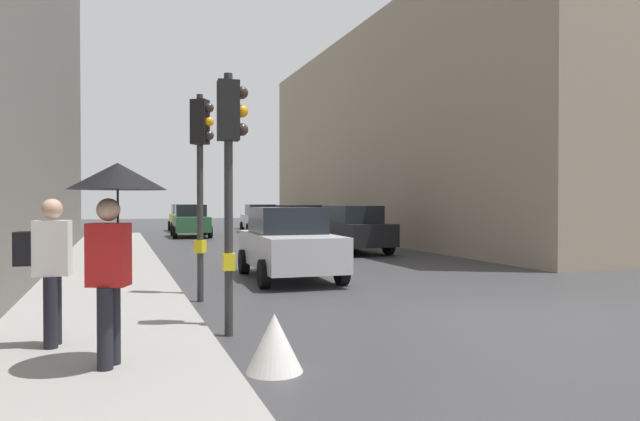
{
  "coord_description": "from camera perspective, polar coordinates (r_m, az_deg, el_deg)",
  "views": [
    {
      "loc": [
        -6.09,
        -7.56,
        1.89
      ],
      "look_at": [
        -0.95,
        6.7,
        1.67
      ],
      "focal_mm": 31.51,
      "sensor_mm": 36.0,
      "label": 1
    }
  ],
  "objects": [
    {
      "name": "car_blue_van",
      "position": [
        26.49,
        -2.37,
        -1.36
      ],
      "size": [
        2.2,
        4.29,
        1.76
      ],
      "color": "navy",
      "rests_on": "ground"
    },
    {
      "name": "warning_sign_triangle",
      "position": [
        6.43,
        -4.66,
        -13.23
      ],
      "size": [
        0.64,
        0.64,
        0.65
      ],
      "primitive_type": "cone",
      "color": "silver",
      "rests_on": "ground"
    },
    {
      "name": "pedestrian_with_umbrella",
      "position": [
        6.23,
        -20.11,
        0.36
      ],
      "size": [
        1.0,
        1.0,
        2.14
      ],
      "color": "black",
      "rests_on": "sidewalk_kerb"
    },
    {
      "name": "pedestrian_with_black_backpack",
      "position": [
        7.47,
        -25.88,
        -4.81
      ],
      "size": [
        0.63,
        0.37,
        1.77
      ],
      "color": "black",
      "rests_on": "sidewalk_kerb"
    },
    {
      "name": "traffic_light_near_right",
      "position": [
        10.88,
        -11.99,
        5.13
      ],
      "size": [
        0.44,
        0.38,
        3.93
      ],
      "color": "#2D2D2D",
      "rests_on": "ground"
    },
    {
      "name": "car_silver_hatchback",
      "position": [
        13.92,
        -3.21,
        -3.33
      ],
      "size": [
        2.18,
        4.28,
        1.76
      ],
      "color": "#BCBCC1",
      "rests_on": "ground"
    },
    {
      "name": "car_dark_suv",
      "position": [
        21.09,
        3.07,
        -1.91
      ],
      "size": [
        2.26,
        4.32,
        1.76
      ],
      "color": "black",
      "rests_on": "ground"
    },
    {
      "name": "car_yellow_taxi",
      "position": [
        37.78,
        -13.53,
        -0.73
      ],
      "size": [
        2.09,
        4.24,
        1.76
      ],
      "color": "yellow",
      "rests_on": "ground"
    },
    {
      "name": "car_white_compact",
      "position": [
        34.97,
        -6.14,
        -0.83
      ],
      "size": [
        2.24,
        4.31,
        1.76
      ],
      "color": "silver",
      "rests_on": "ground"
    },
    {
      "name": "car_green_estate",
      "position": [
        31.52,
        -13.01,
        -1.03
      ],
      "size": [
        2.16,
        4.27,
        1.76
      ],
      "color": "#2D6038",
      "rests_on": "ground"
    },
    {
      "name": "building_facade_right",
      "position": [
        30.87,
        13.87,
        7.04
      ],
      "size": [
        12.0,
        27.33,
        10.48
      ],
      "primitive_type": "cube",
      "color": "gray",
      "rests_on": "ground"
    },
    {
      "name": "sidewalk_kerb",
      "position": [
        13.68,
        -20.82,
        -6.81
      ],
      "size": [
        2.81,
        40.0,
        0.16
      ],
      "primitive_type": "cube",
      "color": "gray",
      "rests_on": "ground"
    },
    {
      "name": "traffic_light_near_left",
      "position": [
        8.02,
        -9.11,
        5.56
      ],
      "size": [
        0.44,
        0.26,
        3.7
      ],
      "color": "#2D2D2D",
      "rests_on": "ground"
    },
    {
      "name": "ground_plane",
      "position": [
        9.89,
        19.0,
        -10.21
      ],
      "size": [
        120.0,
        120.0,
        0.0
      ],
      "primitive_type": "plane",
      "color": "#38383A"
    }
  ]
}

